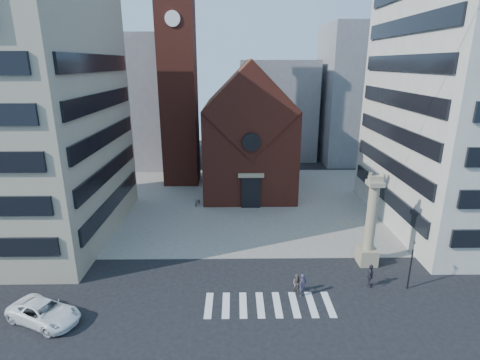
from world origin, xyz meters
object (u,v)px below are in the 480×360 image
Objects in this scene: traffic_light at (411,263)px; white_car at (44,312)px; pedestrian_2 at (370,276)px; scooter_0 at (198,202)px; pedestrian_0 at (303,285)px; pedestrian_1 at (297,284)px; lion_column at (370,229)px.

traffic_light is 0.80× the size of white_car.
traffic_light is at bearing -58.85° from white_car.
scooter_0 is at bearing 62.43° from pedestrian_2.
pedestrian_1 is (-0.37, 0.41, -0.14)m from pedestrian_0.
white_car is at bearing -172.38° from traffic_light.
white_car is at bearing -163.24° from lion_column.
white_car is (-27.47, -3.67, -1.54)m from traffic_light.
pedestrian_2 is at bearing -105.48° from lion_column.
pedestrian_1 reaches higher than scooter_0.
traffic_light is (1.99, -4.00, -1.17)m from lion_column.
lion_column is 4.52m from pedestrian_2.
white_car is at bearing 121.11° from pedestrian_2.
scooter_0 is (-9.70, 19.17, -0.33)m from pedestrian_1.
white_car is 24.80m from pedestrian_2.
pedestrian_2 is 1.19× the size of scooter_0.
traffic_light reaches higher than pedestrian_1.
white_car is 3.25× the size of scooter_0.
pedestrian_0 reaches higher than pedestrian_1.
pedestrian_2 is at bearing -26.39° from pedestrian_0.
pedestrian_1 is at bearing -48.58° from scooter_0.
pedestrian_0 is 1.17× the size of pedestrian_1.
white_car is 2.81× the size of pedestrian_0.
pedestrian_0 is at bearing -48.21° from scooter_0.
pedestrian_2 is at bearing 173.22° from traffic_light.
scooter_0 is at bearing 135.10° from traffic_light.
pedestrian_1 reaches higher than white_car.
scooter_0 is at bearing 2.29° from white_car.
lion_column is 4.56× the size of pedestrian_0.
lion_column reaches higher than traffic_light.
lion_column is 2.02× the size of traffic_light.
lion_column reaches higher than white_car.
pedestrian_2 reaches higher than pedestrian_0.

